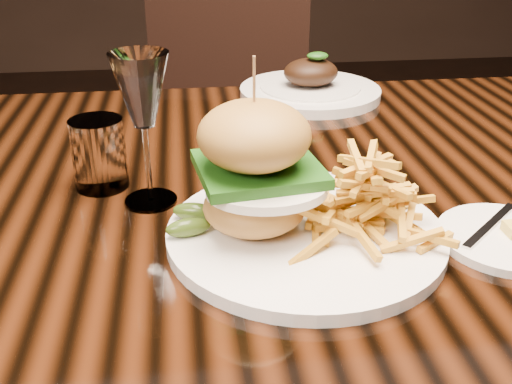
{
  "coord_description": "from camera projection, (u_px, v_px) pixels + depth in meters",
  "views": [
    {
      "loc": [
        -0.11,
        -0.72,
        1.1
      ],
      "look_at": [
        -0.04,
        -0.15,
        0.81
      ],
      "focal_mm": 42.0,
      "sensor_mm": 36.0,
      "label": 1
    }
  ],
  "objects": [
    {
      "name": "far_dish",
      "position": [
        310.0,
        88.0,
        1.14
      ],
      "size": [
        0.27,
        0.27,
        0.09
      ],
      "rotation": [
        0.0,
        0.0,
        0.1
      ],
      "color": "white",
      "rests_on": "dining_table"
    },
    {
      "name": "water_tumbler",
      "position": [
        99.0,
        154.0,
        0.77
      ],
      "size": [
        0.07,
        0.07,
        0.09
      ],
      "primitive_type": "cylinder",
      "color": "white",
      "rests_on": "dining_table"
    },
    {
      "name": "burger_plate",
      "position": [
        305.0,
        194.0,
        0.65
      ],
      "size": [
        0.31,
        0.31,
        0.21
      ],
      "rotation": [
        0.0,
        0.0,
        -0.07
      ],
      "color": "white",
      "rests_on": "dining_table"
    },
    {
      "name": "ramekin",
      "position": [
        250.0,
        164.0,
        0.81
      ],
      "size": [
        0.11,
        0.11,
        0.04
      ],
      "primitive_type": "cube",
      "rotation": [
        0.0,
        0.0,
        0.43
      ],
      "color": "white",
      "rests_on": "dining_table"
    },
    {
      "name": "side_saucer",
      "position": [
        506.0,
        238.0,
        0.66
      ],
      "size": [
        0.15,
        0.15,
        0.02
      ],
      "rotation": [
        0.0,
        0.0,
        0.2
      ],
      "color": "white",
      "rests_on": "dining_table"
    },
    {
      "name": "dining_table",
      "position": [
        273.0,
        230.0,
        0.84
      ],
      "size": [
        1.6,
        0.9,
        0.75
      ],
      "color": "black",
      "rests_on": "ground"
    },
    {
      "name": "wine_glass",
      "position": [
        142.0,
        96.0,
        0.69
      ],
      "size": [
        0.07,
        0.07,
        0.19
      ],
      "color": "white",
      "rests_on": "dining_table"
    },
    {
      "name": "chair_far",
      "position": [
        225.0,
        115.0,
        1.69
      ],
      "size": [
        0.54,
        0.54,
        0.95
      ],
      "rotation": [
        0.0,
        0.0,
        -0.19
      ],
      "color": "black",
      "rests_on": "ground"
    }
  ]
}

